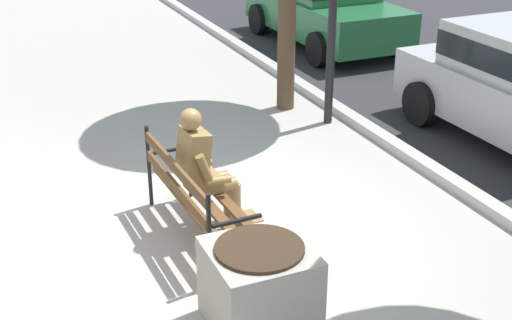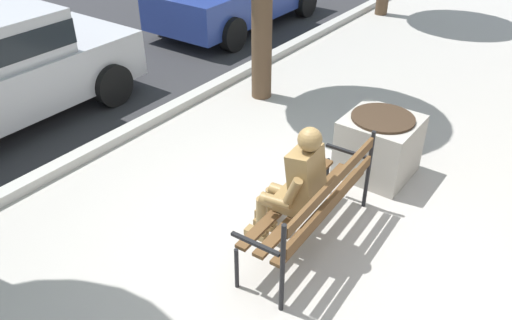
{
  "view_description": "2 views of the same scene",
  "coord_description": "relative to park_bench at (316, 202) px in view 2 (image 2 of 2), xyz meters",
  "views": [
    {
      "loc": [
        5.9,
        -2.1,
        3.64
      ],
      "look_at": [
        0.05,
        0.42,
        0.75
      ],
      "focal_mm": 47.97,
      "sensor_mm": 36.0,
      "label": 1
    },
    {
      "loc": [
        -3.38,
        -2.1,
        3.49
      ],
      "look_at": [
        0.05,
        0.42,
        0.75
      ],
      "focal_mm": 35.59,
      "sensor_mm": 36.0,
      "label": 2
    }
  ],
  "objects": [
    {
      "name": "park_bench",
      "position": [
        0.0,
        0.0,
        0.0
      ],
      "size": [
        1.82,
        0.61,
        0.95
      ],
      "color": "brown",
      "rests_on": "ground"
    },
    {
      "name": "concrete_planter",
      "position": [
        1.57,
        0.06,
        -0.16
      ],
      "size": [
        0.81,
        0.81,
        0.77
      ],
      "color": "#A8A399",
      "rests_on": "ground"
    },
    {
      "name": "bronze_statue_seated",
      "position": [
        -0.1,
        0.21,
        0.12
      ],
      "size": [
        0.62,
        0.79,
        1.37
      ],
      "color": "olive",
      "rests_on": "ground"
    },
    {
      "name": "curb_stone",
      "position": [
        -0.06,
        3.19,
        -0.48
      ],
      "size": [
        60.0,
        0.2,
        0.12
      ],
      "primitive_type": "cube",
      "color": "#B2AFA8",
      "rests_on": "ground"
    },
    {
      "name": "ground_plane",
      "position": [
        -0.06,
        0.29,
        -0.54
      ],
      "size": [
        80.0,
        80.0,
        0.0
      ],
      "primitive_type": "plane",
      "color": "#ADA8A0"
    }
  ]
}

